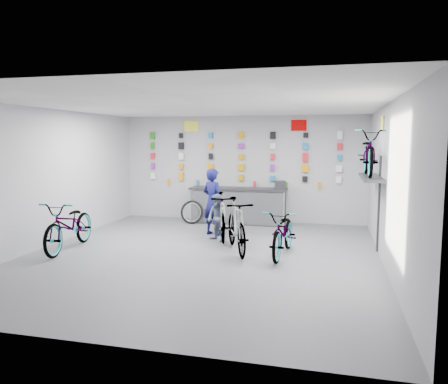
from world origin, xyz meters
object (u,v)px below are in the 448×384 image
(bike_service, at_px, (221,216))
(customer, at_px, (217,218))
(bike_right, at_px, (284,232))
(clerk, at_px, (213,202))
(counter, at_px, (238,206))
(bike_left, at_px, (70,225))
(bike_center, at_px, (236,225))

(bike_service, height_order, customer, customer)
(bike_right, relative_size, clerk, 1.11)
(counter, bearing_deg, bike_left, -126.94)
(bike_service, xyz_separation_m, clerk, (-0.30, 0.36, 0.28))
(counter, distance_m, clerk, 1.68)
(counter, height_order, bike_left, bike_left)
(bike_service, bearing_deg, bike_center, -79.88)
(bike_right, bearing_deg, bike_left, -167.73)
(bike_center, relative_size, customer, 1.71)
(clerk, bearing_deg, bike_right, 166.66)
(clerk, distance_m, customer, 0.76)
(counter, xyz_separation_m, bike_center, (0.63, -3.12, 0.08))
(clerk, bearing_deg, bike_left, 66.03)
(counter, xyz_separation_m, bike_left, (-2.83, -3.77, 0.05))
(bike_right, height_order, bike_service, bike_service)
(counter, relative_size, clerk, 1.65)
(bike_right, height_order, customer, customer)
(counter, xyz_separation_m, bike_service, (0.02, -1.98, 0.05))
(clerk, height_order, customer, clerk)
(bike_right, distance_m, clerk, 2.47)
(clerk, bearing_deg, bike_center, 147.29)
(bike_right, relative_size, bike_service, 1.01)
(bike_right, bearing_deg, bike_center, -178.52)
(bike_center, bearing_deg, bike_service, 95.73)
(bike_center, height_order, clerk, clerk)
(bike_left, bearing_deg, bike_center, 4.21)
(bike_right, bearing_deg, clerk, 145.32)
(customer, bearing_deg, bike_service, 123.49)
(bike_left, xyz_separation_m, bike_center, (3.46, 0.65, 0.03))
(bike_center, distance_m, customer, 1.05)
(counter, bearing_deg, bike_right, -63.08)
(counter, relative_size, bike_service, 1.50)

